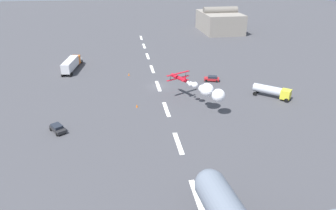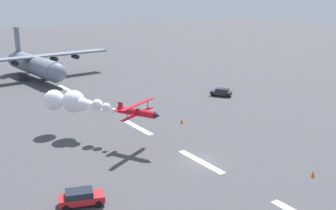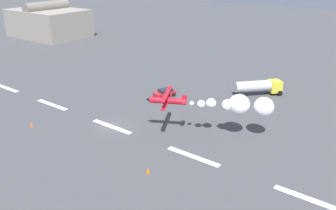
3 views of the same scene
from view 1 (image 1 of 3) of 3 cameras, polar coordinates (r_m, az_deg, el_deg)
name	(u,v)px [view 1 (image 1 of 3)]	position (r m, az deg, el deg)	size (l,w,h in m)	color
ground_plane	(158,86)	(87.65, -1.78, 3.42)	(440.00, 440.00, 0.00)	#424247
runway_stripe_0	(141,38)	(146.00, -4.82, 11.89)	(8.00, 0.90, 0.01)	white
runway_stripe_1	(144,46)	(131.19, -4.31, 10.49)	(8.00, 0.90, 0.01)	white
runway_stripe_2	(148,56)	(116.49, -3.67, 8.72)	(8.00, 0.90, 0.01)	white
runway_stripe_3	(152,69)	(101.95, -2.85, 6.45)	(8.00, 0.90, 0.01)	white
runway_stripe_4	(158,86)	(87.65, -1.78, 3.42)	(8.00, 0.90, 0.01)	white
runway_stripe_5	(166,109)	(73.73, -0.30, -0.76)	(8.00, 0.90, 0.01)	white
runway_stripe_6	(178,143)	(60.45, 1.85, -6.84)	(8.00, 0.90, 0.01)	white
runway_stripe_7	(197,197)	(48.36, 5.26, -16.10)	(8.00, 0.90, 0.01)	white
stunt_biplane_red	(207,90)	(72.09, 6.93, 2.67)	(16.87, 11.23, 3.23)	red
semi_truck_orange	(71,64)	(104.64, -16.90, 7.11)	(15.22, 5.03, 3.70)	silver
fuel_tanker_truck	(272,91)	(83.70, 18.17, 2.41)	(7.94, 8.43, 2.90)	yellow
followme_car_yellow	(57,128)	(67.54, -19.18, -3.96)	(4.39, 3.74, 1.52)	#262628
airport_staff_sedan	(212,78)	(91.88, 7.87, 4.74)	(3.06, 4.56, 1.52)	#B21E23
hangar_building	(220,21)	(160.46, 9.24, 14.54)	(25.90, 17.70, 11.72)	gray
traffic_cone_near	(129,74)	(96.46, -7.01, 5.47)	(0.44, 0.44, 0.75)	orange
traffic_cone_far	(137,106)	(74.99, -5.59, -0.13)	(0.44, 0.44, 0.75)	orange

